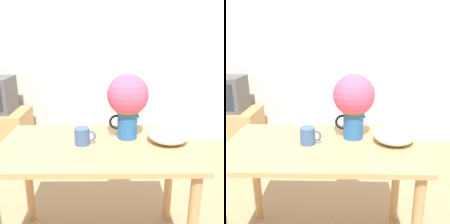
{
  "view_description": "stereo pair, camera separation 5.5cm",
  "coord_description": "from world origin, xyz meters",
  "views": [
    {
      "loc": [
        0.13,
        -1.37,
        1.44
      ],
      "look_at": [
        0.15,
        0.22,
        0.95
      ],
      "focal_mm": 42.0,
      "sensor_mm": 36.0,
      "label": 1
    },
    {
      "loc": [
        0.18,
        -1.37,
        1.44
      ],
      "look_at": [
        0.15,
        0.22,
        0.95
      ],
      "focal_mm": 42.0,
      "sensor_mm": 36.0,
      "label": 2
    }
  ],
  "objects": [
    {
      "name": "wall_back",
      "position": [
        0.0,
        2.01,
        1.3
      ],
      "size": [
        8.0,
        0.05,
        2.6
      ],
      "color": "silver",
      "rests_on": "ground_plane"
    },
    {
      "name": "table",
      "position": [
        0.05,
        0.11,
        0.65
      ],
      "size": [
        1.2,
        0.7,
        0.78
      ],
      "color": "tan",
      "rests_on": "ground_plane"
    },
    {
      "name": "flower_vase",
      "position": [
        0.24,
        0.22,
        1.03
      ],
      "size": [
        0.26,
        0.26,
        0.42
      ],
      "color": "#235B9E",
      "rests_on": "table"
    },
    {
      "name": "coffee_mug",
      "position": [
        -0.04,
        0.12,
        0.83
      ],
      "size": [
        0.13,
        0.09,
        0.11
      ],
      "color": "#385689",
      "rests_on": "table"
    },
    {
      "name": "white_bowl",
      "position": [
        0.5,
        0.14,
        0.83
      ],
      "size": [
        0.25,
        0.25,
        0.1
      ],
      "color": "silver",
      "rests_on": "table"
    }
  ]
}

